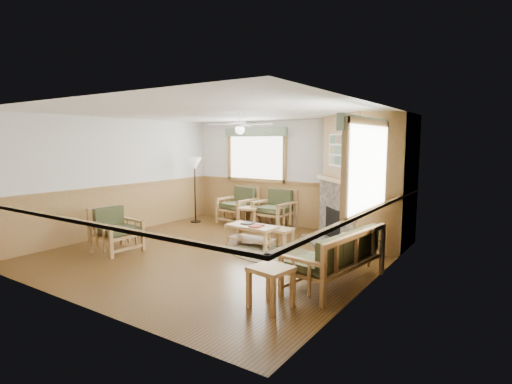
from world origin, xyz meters
The scene contains 24 objects.
floor centered at (0.00, 0.00, -0.01)m, with size 6.00×6.00×0.01m, color #503416.
ceiling centered at (0.00, 0.00, 2.70)m, with size 6.00×6.00×0.01m, color white.
wall_back centered at (0.00, 3.00, 1.35)m, with size 6.00×0.02×2.70m, color silver.
wall_front centered at (0.00, -3.00, 1.35)m, with size 6.00×0.02×2.70m, color silver.
wall_left centered at (-3.00, 0.00, 1.35)m, with size 0.02×6.00×2.70m, color silver.
wall_right centered at (3.00, 0.00, 1.35)m, with size 0.02×6.00×2.70m, color silver.
wainscot centered at (0.00, 0.00, 0.55)m, with size 6.00×6.00×1.10m, color olive, non-canonical shape.
fireplace centered at (2.05, 2.05, 1.35)m, with size 2.20×2.20×2.70m, color olive, non-canonical shape.
window_back centered at (-1.10, 2.96, 2.53)m, with size 1.90×0.16×1.50m, color white, non-canonical shape.
window_right centered at (2.96, -0.20, 2.53)m, with size 0.16×1.90×1.50m, color white, non-canonical shape.
ceiling_fan centered at (0.30, 0.30, 2.66)m, with size 1.24×1.24×0.36m, color white, non-canonical shape.
sofa centered at (2.55, -0.36, 0.42)m, with size 0.76×1.84×0.85m, color #AC8350, non-canonical shape.
armchair_back_left centered at (-1.42, 2.55, 0.48)m, with size 0.85×0.85×0.95m, color #AC8350, non-canonical shape.
armchair_back_right centered at (-0.29, 2.55, 0.48)m, with size 0.85×0.85×0.96m, color #AC8350, non-canonical shape.
armchair_left centered at (-1.73, -1.04, 0.44)m, with size 0.78×0.78×0.87m, color #AC8350, non-canonical shape.
coffee_table centered at (0.21, 0.82, 0.21)m, with size 1.06×0.53×0.42m, color #AC8350, non-canonical shape.
end_table_chairs centered at (-0.82, 2.18, 0.26)m, with size 0.47×0.45×0.53m, color #AC8350, non-canonical shape.
end_table_sofa centered at (2.20, -1.65, 0.27)m, with size 0.49×0.47×0.55m, color #AC8350, non-canonical shape.
footstool centered at (0.77, 1.07, 0.19)m, with size 0.43×0.43×0.38m, color #AC8350, non-canonical shape.
braided_rug centered at (0.96, 0.51, 0.01)m, with size 1.91×1.91×0.01m, color brown.
floor_lamp_left centered at (-2.42, 1.99, 0.87)m, with size 0.40×0.40×1.75m, color black, non-canonical shape.
floor_lamp_right centered at (2.53, 1.38, 0.77)m, with size 0.35×0.35×1.53m, color black, non-canonical shape.
book_red centered at (0.36, 0.77, 0.45)m, with size 0.22×0.30×0.03m, color maroon.
book_dark centered at (0.06, 0.89, 0.45)m, with size 0.20×0.27×0.03m, color #26261F.
Camera 1 is at (4.81, -5.90, 2.15)m, focal length 28.00 mm.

